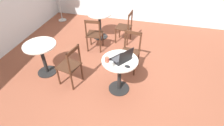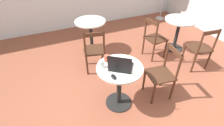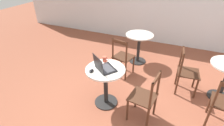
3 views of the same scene
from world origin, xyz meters
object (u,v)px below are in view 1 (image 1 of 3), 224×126
(laptop, at_px, (122,58))
(drinking_glass, at_px, (111,65))
(chair_mid_left, at_px, (94,35))
(mouse, at_px, (127,66))
(chair_mid_front, at_px, (125,27))
(chair_near_right, at_px, (130,52))
(mug, at_px, (107,60))
(cafe_table_mid, at_px, (100,20))
(chair_far_front, at_px, (70,66))
(cafe_table_near, at_px, (120,69))
(cafe_table_far, at_px, (42,53))

(laptop, xyz_separation_m, drinking_glass, (-0.22, 0.14, 0.00))
(chair_mid_left, xyz_separation_m, mouse, (-1.42, -1.09, 0.31))
(laptop, bearing_deg, chair_mid_front, 8.75)
(chair_mid_left, height_order, chair_mid_front, same)
(chair_near_right, xyz_separation_m, drinking_glass, (-0.95, 0.19, 0.35))
(laptop, relative_size, mug, 3.77)
(cafe_table_mid, bearing_deg, chair_mid_left, -174.45)
(cafe_table_mid, height_order, laptop, laptop)
(chair_mid_front, relative_size, chair_far_front, 1.00)
(chair_near_right, xyz_separation_m, chair_mid_front, (1.12, 0.33, 0.00))
(cafe_table_near, xyz_separation_m, cafe_table_far, (0.10, 1.69, 0.00))
(chair_mid_front, height_order, mug, chair_mid_front)
(laptop, bearing_deg, cafe_table_near, 77.87)
(mug, height_order, drinking_glass, drinking_glass)
(cafe_table_far, bearing_deg, mug, -98.13)
(laptop, bearing_deg, drinking_glass, 147.47)
(cafe_table_mid, distance_m, mouse, 2.40)
(cafe_table_near, distance_m, chair_near_right, 0.73)
(mouse, bearing_deg, chair_far_front, 84.43)
(cafe_table_mid, height_order, mug, mug)
(laptop, relative_size, drinking_glass, 3.88)
(chair_near_right, relative_size, mug, 7.87)
(drinking_glass, bearing_deg, cafe_table_mid, 22.41)
(chair_mid_left, distance_m, mouse, 1.82)
(chair_far_front, xyz_separation_m, laptop, (0.05, -1.02, 0.35))
(chair_far_front, distance_m, drinking_glass, 0.96)
(chair_far_front, height_order, laptop, laptop)
(chair_mid_left, relative_size, drinking_glass, 8.09)
(cafe_table_far, bearing_deg, chair_mid_front, -39.67)
(chair_near_right, relative_size, laptop, 2.09)
(mouse, distance_m, drinking_glass, 0.28)
(chair_near_right, relative_size, mouse, 8.84)
(cafe_table_mid, distance_m, chair_mid_left, 0.68)
(laptop, distance_m, mouse, 0.21)
(mug, bearing_deg, chair_mid_front, 1.02)
(chair_mid_left, bearing_deg, cafe_table_near, -143.53)
(cafe_table_mid, xyz_separation_m, chair_far_front, (-1.98, -0.01, -0.09))
(chair_near_right, distance_m, chair_far_front, 1.32)
(chair_mid_left, xyz_separation_m, chair_mid_front, (0.59, -0.68, 0.00))
(mouse, bearing_deg, cafe_table_far, 81.71)
(chair_near_right, bearing_deg, drinking_glass, 168.82)
(chair_near_right, relative_size, chair_mid_front, 1.00)
(cafe_table_far, height_order, drinking_glass, drinking_glass)
(cafe_table_far, bearing_deg, laptop, -93.63)
(cafe_table_near, distance_m, cafe_table_mid, 2.16)
(chair_far_front, relative_size, drinking_glass, 8.09)
(chair_mid_left, bearing_deg, mouse, -142.49)
(chair_near_right, distance_m, laptop, 0.81)
(chair_mid_front, relative_size, mouse, 8.84)
(chair_mid_left, xyz_separation_m, mug, (-1.36, -0.72, 0.35))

